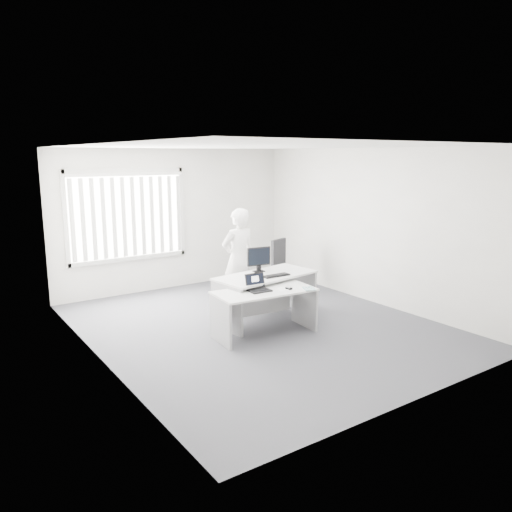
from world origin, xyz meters
TOP-DOWN VIEW (x-y plane):
  - ground at (0.00, 0.00)m, footprint 6.00×6.00m
  - wall_back at (0.00, 3.00)m, footprint 5.00×0.02m
  - wall_front at (0.00, -3.00)m, footprint 5.00×0.02m
  - wall_left at (-2.50, 0.00)m, footprint 0.02×6.00m
  - wall_right at (2.50, 0.00)m, footprint 0.02×6.00m
  - ceiling at (0.00, 0.00)m, footprint 5.00×6.00m
  - window at (-1.00, 2.96)m, footprint 2.32×0.06m
  - blinds at (-1.00, 2.90)m, footprint 2.20×0.10m
  - desk_near at (-0.15, -0.35)m, footprint 1.56×0.82m
  - desk_far at (0.26, 0.19)m, footprint 1.78×1.01m
  - office_chair at (1.62, 1.44)m, footprint 0.74×0.74m
  - person at (0.25, 1.00)m, footprint 0.65×0.43m
  - laptop at (-0.25, -0.36)m, footprint 0.34×0.31m
  - paper_sheet at (0.15, -0.45)m, footprint 0.28×0.20m
  - mouse at (0.18, -0.51)m, footprint 0.07×0.11m
  - booklet at (0.44, -0.67)m, footprint 0.24×0.27m
  - keyboard at (0.33, 0.00)m, footprint 0.47×0.16m
  - monitor at (0.28, 0.42)m, footprint 0.43×0.19m

SIDE VIEW (x-z plane):
  - ground at x=0.00m, z-range 0.00..0.00m
  - office_chair at x=1.62m, z-range -0.20..0.84m
  - desk_near at x=-0.15m, z-range 0.15..0.84m
  - desk_far at x=0.26m, z-range 0.17..0.94m
  - paper_sheet at x=0.15m, z-range 0.69..0.69m
  - booklet at x=0.44m, z-range 0.69..0.70m
  - mouse at x=0.18m, z-range 0.69..0.73m
  - keyboard at x=0.33m, z-range 0.77..0.79m
  - laptop at x=-0.25m, z-range 0.69..0.94m
  - person at x=0.25m, z-range 0.00..1.78m
  - monitor at x=0.28m, z-range 0.77..1.18m
  - wall_back at x=0.00m, z-range 0.00..2.80m
  - wall_front at x=0.00m, z-range 0.00..2.80m
  - wall_left at x=-2.50m, z-range 0.00..2.80m
  - wall_right at x=2.50m, z-range 0.00..2.80m
  - blinds at x=-1.00m, z-range 0.77..2.27m
  - window at x=-1.00m, z-range 0.67..2.43m
  - ceiling at x=0.00m, z-range 2.79..2.81m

